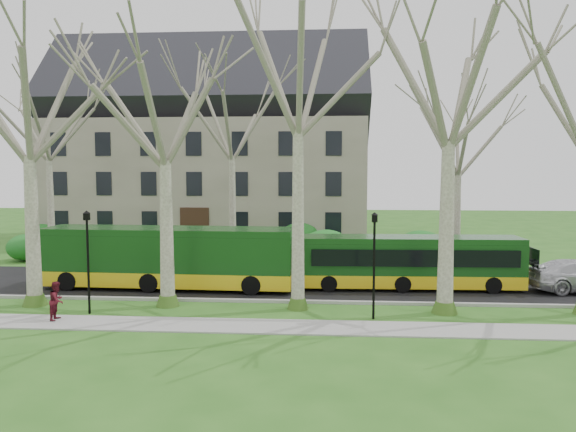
# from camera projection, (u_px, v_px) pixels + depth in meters

# --- Properties ---
(ground) EXTENTS (120.00, 120.00, 0.00)m
(ground) POSITION_uv_depth(u_px,v_px,m) (233.00, 310.00, 24.45)
(ground) COLOR #2A5D1A
(ground) RESTS_ON ground
(sidewalk) EXTENTS (70.00, 2.00, 0.06)m
(sidewalk) POSITION_uv_depth(u_px,v_px,m) (222.00, 326.00, 21.96)
(sidewalk) COLOR gray
(sidewalk) RESTS_ON ground
(road) EXTENTS (80.00, 8.00, 0.06)m
(road) POSITION_uv_depth(u_px,v_px,m) (250.00, 284.00, 29.91)
(road) COLOR black
(road) RESTS_ON ground
(curb) EXTENTS (80.00, 0.25, 0.14)m
(curb) POSITION_uv_depth(u_px,v_px,m) (238.00, 301.00, 25.94)
(curb) COLOR #A5A39E
(curb) RESTS_ON ground
(building) EXTENTS (26.50, 12.20, 16.00)m
(building) POSITION_uv_depth(u_px,v_px,m) (210.00, 146.00, 48.04)
(building) COLOR gray
(building) RESTS_ON ground
(tree_row_verge) EXTENTS (49.00, 7.00, 14.00)m
(tree_row_verge) POSITION_uv_depth(u_px,v_px,m) (233.00, 149.00, 24.15)
(tree_row_verge) COLOR gray
(tree_row_verge) RESTS_ON ground
(tree_row_far) EXTENTS (33.00, 7.00, 12.00)m
(tree_row_far) POSITION_uv_depth(u_px,v_px,m) (241.00, 171.00, 34.97)
(tree_row_far) COLOR gray
(tree_row_far) RESTS_ON ground
(lamp_row) EXTENTS (36.22, 0.22, 4.30)m
(lamp_row) POSITION_uv_depth(u_px,v_px,m) (228.00, 255.00, 23.24)
(lamp_row) COLOR black
(lamp_row) RESTS_ON ground
(hedges) EXTENTS (30.60, 8.60, 2.00)m
(hedges) POSITION_uv_depth(u_px,v_px,m) (200.00, 244.00, 38.61)
(hedges) COLOR #195A1D
(hedges) RESTS_ON ground
(bus_lead) EXTENTS (12.85, 3.09, 3.19)m
(bus_lead) POSITION_uv_depth(u_px,v_px,m) (169.00, 257.00, 28.68)
(bus_lead) COLOR #124013
(bus_lead) RESTS_ON road
(bus_follow) EXTENTS (11.04, 2.57, 2.75)m
(bus_follow) POSITION_uv_depth(u_px,v_px,m) (411.00, 262.00, 28.54)
(bus_follow) COLOR #124013
(bus_follow) RESTS_ON road
(pedestrian_b) EXTENTS (0.62, 0.78, 1.57)m
(pedestrian_b) POSITION_uv_depth(u_px,v_px,m) (57.00, 300.00, 22.67)
(pedestrian_b) COLOR #52121E
(pedestrian_b) RESTS_ON sidewalk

